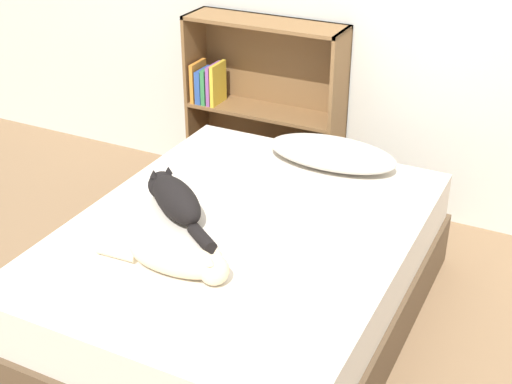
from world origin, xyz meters
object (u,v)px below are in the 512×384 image
Objects in this scene: cat_light at (179,260)px; bookshelf at (263,105)px; bed at (242,276)px; cat_dark at (175,198)px; pillow at (332,153)px.

cat_light is 0.55× the size of bookshelf.
bed is 0.52m from cat_light.
cat_light is 1.13× the size of cat_dark.
cat_dark is (-0.31, -0.03, 0.33)m from bed.
cat_light is at bearing -96.68° from bed.
cat_dark is 0.48× the size of bookshelf.
bed is 2.79× the size of pillow.
pillow is (0.12, 0.72, 0.31)m from bed.
bookshelf is (-0.49, 1.21, 0.28)m from bed.
pillow is at bearing 78.80° from cat_light.
cat_dark is (-0.26, 0.38, 0.01)m from cat_light.
cat_dark is at bearing -119.80° from pillow.
cat_light reaches higher than bed.
cat_dark is at bearing -174.73° from bed.
cat_dark is at bearing 121.68° from cat_light.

